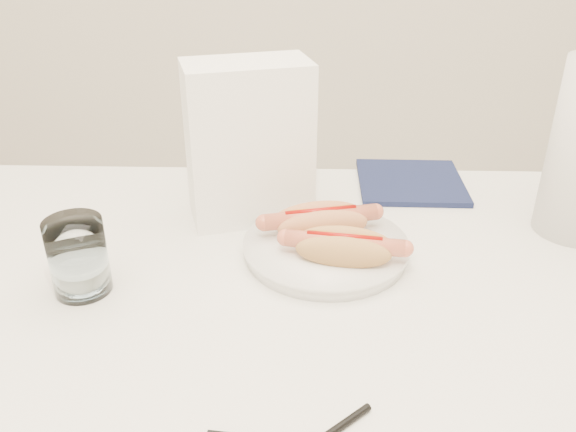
{
  "coord_description": "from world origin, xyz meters",
  "views": [
    {
      "loc": [
        0.02,
        -0.57,
        1.18
      ],
      "look_at": [
        -0.0,
        0.09,
        0.82
      ],
      "focal_mm": 37.26,
      "sensor_mm": 36.0,
      "label": 1
    }
  ],
  "objects_px": {
    "hotdog_left": "(320,221)",
    "hotdog_right": "(344,247)",
    "napkin_box": "(249,142)",
    "table": "(288,344)",
    "water_glass": "(78,257)",
    "plate": "(326,250)"
  },
  "relations": [
    {
      "from": "hotdog_left",
      "to": "hotdog_right",
      "type": "bearing_deg",
      "value": -79.97
    },
    {
      "from": "napkin_box",
      "to": "table",
      "type": "bearing_deg",
      "value": -90.93
    },
    {
      "from": "table",
      "to": "water_glass",
      "type": "xyz_separation_m",
      "value": [
        -0.25,
        0.02,
        0.11
      ]
    },
    {
      "from": "plate",
      "to": "hotdog_right",
      "type": "xyz_separation_m",
      "value": [
        0.02,
        -0.04,
        0.03
      ]
    },
    {
      "from": "table",
      "to": "plate",
      "type": "bearing_deg",
      "value": 66.95
    },
    {
      "from": "water_glass",
      "to": "napkin_box",
      "type": "height_order",
      "value": "napkin_box"
    },
    {
      "from": "plate",
      "to": "water_glass",
      "type": "bearing_deg",
      "value": -163.57
    },
    {
      "from": "hotdog_right",
      "to": "water_glass",
      "type": "relative_size",
      "value": 1.59
    },
    {
      "from": "hotdog_left",
      "to": "water_glass",
      "type": "bearing_deg",
      "value": -171.8
    },
    {
      "from": "napkin_box",
      "to": "hotdog_left",
      "type": "bearing_deg",
      "value": -57.5
    },
    {
      "from": "table",
      "to": "plate",
      "type": "relative_size",
      "value": 5.63
    },
    {
      "from": "table",
      "to": "hotdog_left",
      "type": "xyz_separation_m",
      "value": [
        0.04,
        0.14,
        0.1
      ]
    },
    {
      "from": "water_glass",
      "to": "hotdog_right",
      "type": "bearing_deg",
      "value": 8.66
    },
    {
      "from": "napkin_box",
      "to": "water_glass",
      "type": "bearing_deg",
      "value": -149.06
    },
    {
      "from": "table",
      "to": "hotdog_right",
      "type": "bearing_deg",
      "value": 46.37
    },
    {
      "from": "plate",
      "to": "hotdog_left",
      "type": "bearing_deg",
      "value": 105.46
    },
    {
      "from": "plate",
      "to": "napkin_box",
      "type": "relative_size",
      "value": 0.92
    },
    {
      "from": "hotdog_right",
      "to": "plate",
      "type": "bearing_deg",
      "value": 126.69
    },
    {
      "from": "plate",
      "to": "table",
      "type": "bearing_deg",
      "value": -113.05
    },
    {
      "from": "plate",
      "to": "hotdog_right",
      "type": "distance_m",
      "value": 0.05
    },
    {
      "from": "table",
      "to": "plate",
      "type": "xyz_separation_m",
      "value": [
        0.05,
        0.11,
        0.07
      ]
    },
    {
      "from": "hotdog_left",
      "to": "water_glass",
      "type": "distance_m",
      "value": 0.31
    }
  ]
}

